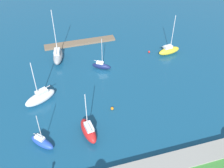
# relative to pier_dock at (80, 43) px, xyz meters

# --- Properties ---
(water) EXTENTS (160.00, 160.00, 0.00)m
(water) POSITION_rel_pier_dock_xyz_m (-3.49, 15.24, -0.30)
(water) COLOR navy
(water) RESTS_ON ground
(pier_dock) EXTENTS (22.36, 2.88, 0.60)m
(pier_dock) POSITION_rel_pier_dock_xyz_m (0.00, 0.00, 0.00)
(pier_dock) COLOR brown
(pier_dock) RESTS_ON ground
(sailboat_white_inner_mooring) EXTENTS (8.06, 5.80, 11.44)m
(sailboat_white_inner_mooring) POSITION_rel_pier_dock_xyz_m (14.02, 23.85, 1.08)
(sailboat_white_inner_mooring) COLOR white
(sailboat_white_inner_mooring) RESTS_ON water
(sailboat_navy_outer_mooring) EXTENTS (5.32, 4.12, 9.38)m
(sailboat_navy_outer_mooring) POSITION_rel_pier_dock_xyz_m (-3.08, 14.92, 0.62)
(sailboat_navy_outer_mooring) COLOR #141E4C
(sailboat_navy_outer_mooring) RESTS_ON water
(sailboat_red_mid_basin) EXTENTS (3.31, 7.09, 10.97)m
(sailboat_red_mid_basin) POSITION_rel_pier_dock_xyz_m (5.31, 36.84, 1.11)
(sailboat_red_mid_basin) COLOR red
(sailboat_red_mid_basin) RESTS_ON water
(sailboat_yellow_off_beacon) EXTENTS (7.10, 3.16, 12.22)m
(sailboat_yellow_off_beacon) POSITION_rel_pier_dock_xyz_m (-24.21, 13.35, 0.91)
(sailboat_yellow_off_beacon) COLOR yellow
(sailboat_yellow_off_beacon) RESTS_ON water
(sailboat_blue_lone_north) EXTENTS (5.11, 5.32, 8.55)m
(sailboat_blue_lone_north) POSITION_rel_pier_dock_xyz_m (14.77, 36.76, 0.62)
(sailboat_blue_lone_north) COLOR #2347B2
(sailboat_blue_lone_north) RESTS_ON water
(sailboat_gray_west_end) EXTENTS (4.18, 8.21, 15.11)m
(sailboat_gray_west_end) POSITION_rel_pier_dock_xyz_m (7.80, 7.46, 1.25)
(sailboat_gray_west_end) COLOR gray
(sailboat_gray_west_end) RESTS_ON water
(mooring_buoy_red) EXTENTS (0.64, 0.64, 0.64)m
(mooring_buoy_red) POSITION_rel_pier_dock_xyz_m (-18.86, 11.18, 0.02)
(mooring_buoy_red) COLOR red
(mooring_buoy_red) RESTS_ON water
(mooring_buoy_orange) EXTENTS (0.70, 0.70, 0.70)m
(mooring_buoy_orange) POSITION_rel_pier_dock_xyz_m (-1.45, 31.12, 0.05)
(mooring_buoy_orange) COLOR orange
(mooring_buoy_orange) RESTS_ON water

